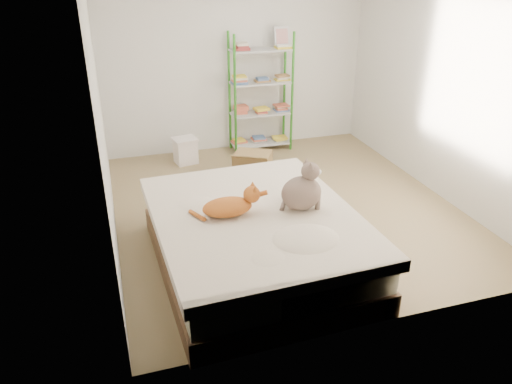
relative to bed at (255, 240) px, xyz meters
name	(u,v)px	position (x,y,z in m)	size (l,w,h in m)	color
room	(288,97)	(0.68, 1.05, 1.02)	(3.81, 4.21, 2.61)	#8C7A54
bed	(255,240)	(0.00, 0.00, 0.00)	(1.84, 2.26, 0.56)	brown
orange_cat	(227,205)	(-0.25, 0.03, 0.39)	(0.53, 0.29, 0.21)	orange
grey_cat	(302,186)	(0.42, -0.03, 0.51)	(0.33, 0.40, 0.45)	#816556
shelf_unit	(261,96)	(0.99, 2.93, 0.52)	(0.88, 0.36, 1.74)	#338E26
cardboard_box	(253,165)	(0.58, 1.99, -0.12)	(0.58, 0.61, 0.38)	tan
white_bin	(185,150)	(-0.18, 2.71, -0.10)	(0.36, 0.33, 0.36)	white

